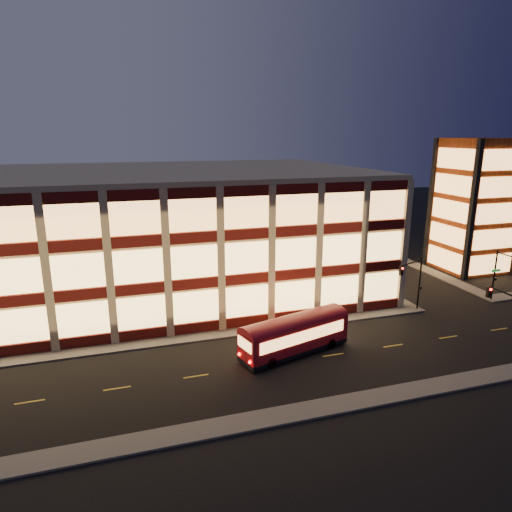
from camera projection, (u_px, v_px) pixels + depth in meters
name	position (u px, v px, depth m)	size (l,w,h in m)	color
ground	(206.00, 341.00, 42.18)	(200.00, 200.00, 0.00)	black
sidewalk_office_south	(172.00, 340.00, 42.21)	(54.00, 2.00, 0.15)	#514F4C
sidewalk_office_east	(343.00, 269.00, 64.44)	(2.00, 30.00, 0.15)	#514F4C
sidewalk_tower_west	(409.00, 262.00, 67.61)	(2.00, 30.00, 0.15)	#514F4C
sidewalk_near	(244.00, 423.00, 30.17)	(100.00, 2.00, 0.15)	#514F4C
office_building	(153.00, 230.00, 55.04)	(50.45, 30.45, 14.50)	tan
stair_tower	(475.00, 206.00, 62.35)	(8.60, 8.60, 18.00)	#8C3814
traffic_signal_far	(413.00, 276.00, 47.71)	(3.79, 1.87, 6.00)	black
traffic_signal_right	(506.00, 269.00, 50.17)	(1.20, 4.37, 6.00)	black
traffic_signal_near	(511.00, 314.00, 37.70)	(0.32, 4.45, 6.00)	black
trolley_bus	(295.00, 332.00, 39.50)	(10.46, 5.21, 3.44)	#9A0812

